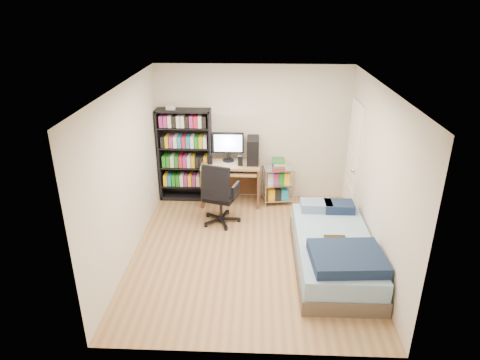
{
  "coord_description": "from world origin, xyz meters",
  "views": [
    {
      "loc": [
        0.09,
        -5.52,
        3.59
      ],
      "look_at": [
        -0.16,
        0.4,
        1.01
      ],
      "focal_mm": 32.0,
      "sensor_mm": 36.0,
      "label": 1
    }
  ],
  "objects_px": {
    "computer_desk": "(237,166)",
    "bed": "(334,251)",
    "media_shelf": "(185,154)",
    "office_chair": "(220,205)"
  },
  "relations": [
    {
      "from": "media_shelf",
      "to": "bed",
      "type": "xyz_separation_m",
      "value": [
        2.44,
        -2.19,
        -0.62
      ]
    },
    {
      "from": "computer_desk",
      "to": "bed",
      "type": "bearing_deg",
      "value": -54.68
    },
    {
      "from": "media_shelf",
      "to": "computer_desk",
      "type": "xyz_separation_m",
      "value": [
        0.96,
        -0.1,
        -0.17
      ]
    },
    {
      "from": "media_shelf",
      "to": "computer_desk",
      "type": "height_order",
      "value": "media_shelf"
    },
    {
      "from": "media_shelf",
      "to": "office_chair",
      "type": "distance_m",
      "value": 1.31
    },
    {
      "from": "media_shelf",
      "to": "bed",
      "type": "height_order",
      "value": "media_shelf"
    },
    {
      "from": "media_shelf",
      "to": "bed",
      "type": "distance_m",
      "value": 3.33
    },
    {
      "from": "office_chair",
      "to": "computer_desk",
      "type": "bearing_deg",
      "value": 90.71
    },
    {
      "from": "computer_desk",
      "to": "bed",
      "type": "xyz_separation_m",
      "value": [
        1.48,
        -2.09,
        -0.45
      ]
    },
    {
      "from": "office_chair",
      "to": "bed",
      "type": "xyz_separation_m",
      "value": [
        1.72,
        -1.23,
        -0.08
      ]
    }
  ]
}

